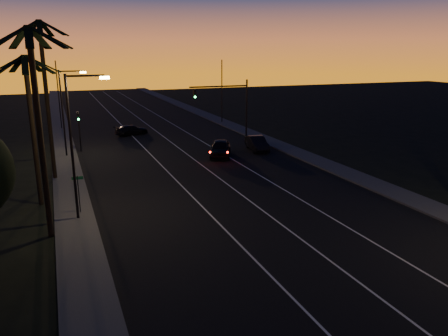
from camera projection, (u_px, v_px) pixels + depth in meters
name	position (u px, v px, depth m)	size (l,w,h in m)	color
road	(197.00, 166.00, 40.20)	(20.00, 170.00, 0.01)	black
sidewalk_left	(68.00, 177.00, 36.24)	(2.40, 170.00, 0.16)	#3A3A37
sidewalk_right	(302.00, 155.00, 44.12)	(2.40, 170.00, 0.16)	#3A3A37
lane_stripe_left	(165.00, 169.00, 39.14)	(0.12, 160.00, 0.01)	silver
lane_stripe_mid	(202.00, 165.00, 40.37)	(0.12, 160.00, 0.01)	silver
lane_stripe_right	(236.00, 162.00, 41.60)	(0.12, 160.00, 0.01)	silver
palm_near	(38.00, 113.00, 23.14)	(4.25, 4.16, 11.53)	black
palm_mid	(31.00, 114.00, 28.53)	(4.25, 4.16, 10.03)	black
palm_far	(46.00, 86.00, 33.92)	(4.25, 4.16, 12.53)	black
streetlight_left_near	(76.00, 136.00, 26.06)	(2.55, 0.26, 9.00)	black
streetlight_left_far	(65.00, 106.00, 42.31)	(2.55, 0.26, 8.50)	black
street_sign	(78.00, 190.00, 27.88)	(0.70, 0.06, 2.60)	black
signal_mast	(228.00, 99.00, 50.44)	(7.10, 0.41, 7.00)	black
signal_post	(79.00, 124.00, 45.08)	(0.28, 0.37, 4.20)	black
far_pole_left	(59.00, 95.00, 57.63)	(0.14, 0.14, 9.00)	black
far_pole_right	(222.00, 92.00, 62.67)	(0.14, 0.14, 9.00)	black
lead_car	(220.00, 148.00, 43.50)	(3.88, 5.67, 1.65)	black
right_car	(257.00, 143.00, 46.18)	(2.24, 4.67, 1.48)	black
cross_car	(132.00, 130.00, 54.65)	(4.56, 3.02, 1.23)	black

